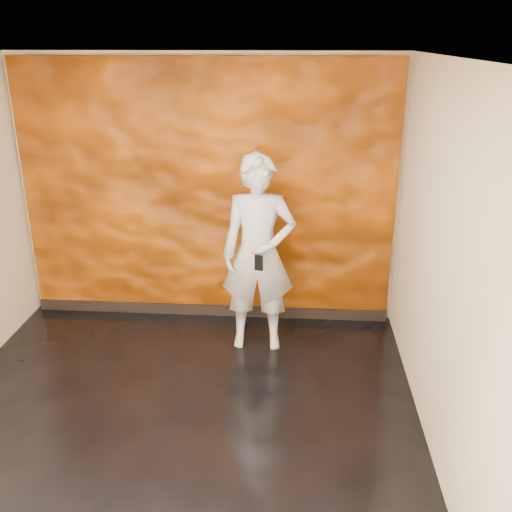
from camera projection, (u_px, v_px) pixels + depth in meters
name	position (u px, v px, depth m)	size (l,w,h in m)	color
room	(164.00, 263.00, 4.12)	(4.02, 4.02, 2.81)	black
feature_wall	(207.00, 195.00, 5.95)	(3.90, 0.06, 2.75)	#BE5105
baseboard	(210.00, 310.00, 6.39)	(3.90, 0.04, 0.12)	black
man	(259.00, 254.00, 5.47)	(0.71, 0.47, 1.94)	#9298A0
phone	(259.00, 263.00, 5.19)	(0.08, 0.02, 0.15)	black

